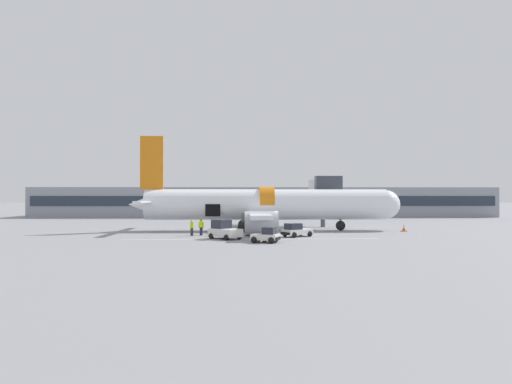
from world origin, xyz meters
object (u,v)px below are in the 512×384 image
baggage_tug_rear (296,231)px  ground_crew_driver (201,227)px  baggage_tug_lead (224,231)px  airplane (263,206)px  ground_crew_loader_a (192,227)px  suitcase_on_tarmac_upright (233,233)px  ground_crew_supervisor (220,227)px  baggage_tug_mid (266,236)px  baggage_cart_loading (225,229)px  ground_crew_loader_b (253,225)px

baggage_tug_rear → ground_crew_driver: bearing=168.9°
baggage_tug_lead → ground_crew_driver: (-2.53, 4.10, 0.13)m
airplane → ground_crew_loader_a: (-7.61, -6.77, -2.09)m
baggage_tug_lead → suitcase_on_tarmac_upright: bearing=80.4°
ground_crew_loader_a → ground_crew_driver: size_ratio=0.94×
ground_crew_supervisor → suitcase_on_tarmac_upright: 1.58m
baggage_tug_mid → suitcase_on_tarmac_upright: bearing=111.2°
baggage_tug_lead → baggage_tug_mid: baggage_tug_lead is taller
baggage_tug_lead → baggage_tug_mid: 5.17m
baggage_tug_mid → ground_crew_supervisor: bearing=121.1°
airplane → baggage_tug_mid: size_ratio=11.95×
baggage_tug_lead → baggage_tug_rear: (7.08, 2.23, -0.18)m
baggage_cart_loading → ground_crew_loader_a: 4.27m
baggage_cart_loading → ground_crew_loader_b: size_ratio=1.92×
baggage_tug_lead → baggage_cart_loading: (-0.19, 6.41, -0.32)m
ground_crew_loader_a → ground_crew_driver: 1.01m
baggage_tug_lead → baggage_cart_loading: 6.42m
ground_crew_loader_b → suitcase_on_tarmac_upright: ground_crew_loader_b is taller
baggage_tug_mid → baggage_tug_rear: bearing=60.1°
baggage_tug_lead → ground_crew_supervisor: (-0.58, 3.64, 0.08)m
baggage_tug_lead → ground_crew_supervisor: size_ratio=2.12×
ground_crew_loader_b → ground_crew_driver: 5.61m
ground_crew_driver → suitcase_on_tarmac_upright: ground_crew_driver is taller
baggage_tug_mid → ground_crew_loader_a: bearing=135.0°
baggage_tug_rear → ground_crew_driver: (-9.61, 1.88, 0.31)m
baggage_cart_loading → ground_crew_driver: 3.32m
baggage_tug_lead → baggage_cart_loading: baggage_tug_lead is taller
baggage_tug_rear → baggage_cart_loading: 8.39m
ground_crew_loader_a → airplane: bearing=41.7°
baggage_tug_lead → ground_crew_loader_b: 6.47m
baggage_tug_lead → baggage_tug_mid: size_ratio=1.29×
airplane → baggage_tug_rear: 9.04m
ground_crew_driver → baggage_tug_mid: bearing=-50.5°
ground_crew_supervisor → baggage_tug_lead: bearing=-81.0°
airplane → ground_crew_loader_b: (-1.34, -4.63, -1.98)m
baggage_tug_lead → ground_crew_loader_a: size_ratio=2.14×
baggage_tug_lead → ground_crew_supervisor: 3.69m
baggage_tug_rear → baggage_cart_loading: baggage_tug_rear is taller
baggage_tug_mid → ground_crew_driver: 9.91m
ground_crew_driver → ground_crew_supervisor: (1.95, -0.46, -0.05)m
suitcase_on_tarmac_upright → baggage_tug_lead: bearing=-99.6°
baggage_tug_lead → ground_crew_loader_a: (-3.45, 3.68, 0.08)m
suitcase_on_tarmac_upright → ground_crew_driver: bearing=-176.5°
baggage_cart_loading → ground_crew_loader_b: (3.00, -0.59, 0.50)m
airplane → baggage_tug_lead: (-4.16, -10.46, -2.16)m
ground_crew_loader_b → ground_crew_driver: bearing=-162.2°
baggage_tug_mid → baggage_cart_loading: (-3.95, 9.95, -0.12)m
ground_crew_driver → ground_crew_loader_b: bearing=17.8°
airplane → suitcase_on_tarmac_upright: size_ratio=50.47×
airplane → suitcase_on_tarmac_upright: airplane is taller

